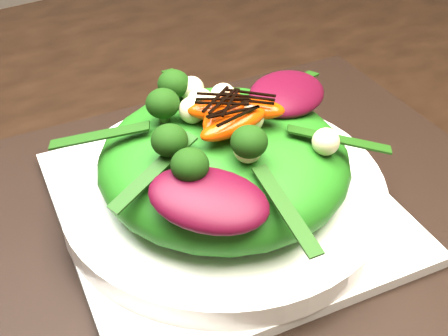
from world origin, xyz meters
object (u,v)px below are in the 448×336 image
salad_bowl (224,192)px  lettuce_mound (224,161)px  dining_table (293,135)px  placemat (224,211)px  orange_segment (183,107)px  plate_base (224,205)px

salad_bowl → lettuce_mound: (0.00, 0.00, 0.03)m
dining_table → placemat: size_ratio=3.20×
placemat → orange_segment: (-0.02, 0.03, 0.09)m
salad_bowl → lettuce_mound: size_ratio=1.32×
placemat → plate_base: (0.00, -0.00, 0.01)m
plate_base → salad_bowl: salad_bowl is taller
plate_base → lettuce_mound: 0.05m
salad_bowl → lettuce_mound: lettuce_mound is taller
plate_base → orange_segment: 0.09m
lettuce_mound → plate_base: bearing=0.0°
lettuce_mound → orange_segment: orange_segment is taller
placemat → plate_base: bearing=-90.0°
orange_segment → lettuce_mound: bearing=-61.2°
placemat → lettuce_mound: bearing=-90.0°
dining_table → placemat: dining_table is taller
dining_table → lettuce_mound: bearing=-149.5°
plate_base → lettuce_mound: (0.00, 0.00, 0.05)m
salad_bowl → plate_base: bearing=0.0°
placemat → plate_base: 0.01m
placemat → orange_segment: size_ratio=8.92×
placemat → orange_segment: orange_segment is taller
dining_table → lettuce_mound: size_ratio=7.96×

